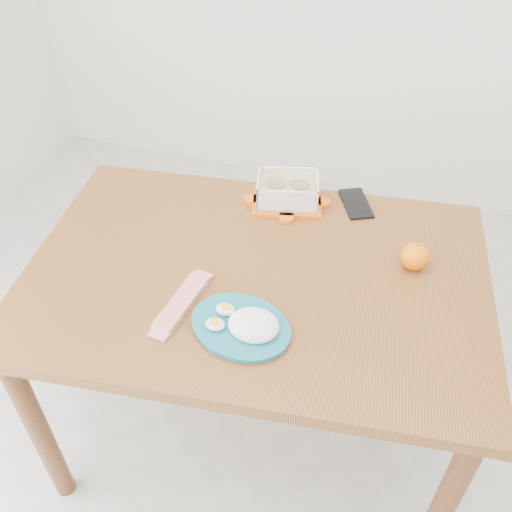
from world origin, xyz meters
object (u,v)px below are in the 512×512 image
(rice_plate, at_px, (245,324))
(smartphone, at_px, (356,204))
(dining_table, at_px, (256,296))
(orange_fruit, at_px, (415,256))
(food_container, at_px, (287,191))

(rice_plate, xyz_separation_m, smartphone, (0.17, 0.59, -0.02))
(dining_table, xyz_separation_m, orange_fruit, (0.40, 0.15, 0.13))
(food_container, relative_size, orange_fruit, 3.18)
(dining_table, xyz_separation_m, rice_plate, (0.04, -0.20, 0.12))
(smartphone, bearing_deg, food_container, 169.20)
(dining_table, relative_size, smartphone, 8.91)
(food_container, distance_m, orange_fruit, 0.44)
(food_container, bearing_deg, dining_table, -103.70)
(food_container, bearing_deg, orange_fruit, -37.70)
(rice_plate, height_order, smartphone, rice_plate)
(rice_plate, relative_size, smartphone, 2.00)
(dining_table, height_order, smartphone, smartphone)
(orange_fruit, xyz_separation_m, smartphone, (-0.20, 0.23, -0.03))
(food_container, height_order, smartphone, food_container)
(orange_fruit, height_order, rice_plate, orange_fruit)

